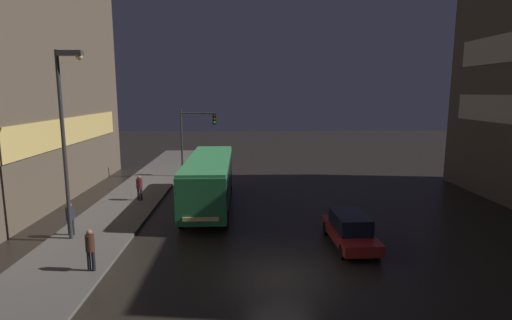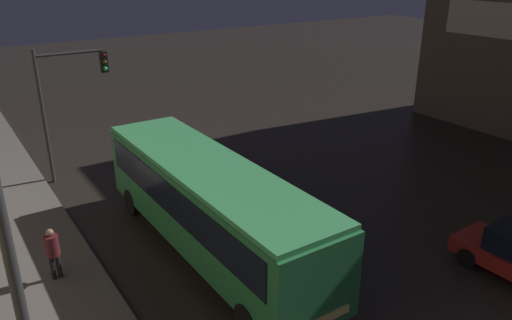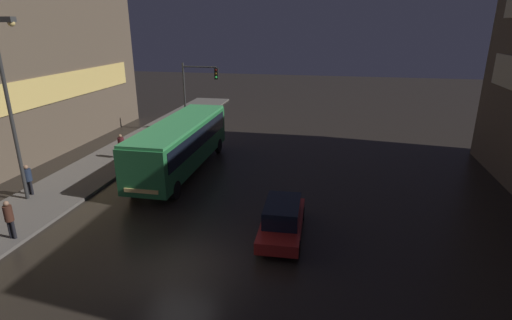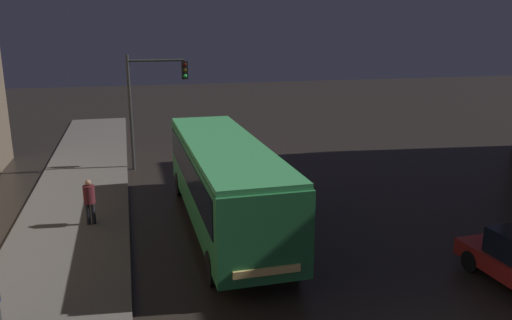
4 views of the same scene
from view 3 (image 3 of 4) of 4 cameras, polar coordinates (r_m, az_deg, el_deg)
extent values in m
plane|color=black|center=(15.92, -11.17, -14.84)|extent=(120.00, 120.00, 0.00)
cube|color=#56514C|center=(27.81, -20.77, -0.51)|extent=(4.00, 48.00, 0.15)
cube|color=#EAC66B|center=(29.80, -28.02, 8.76)|extent=(0.24, 20.69, 1.80)
cube|color=#236B38|center=(24.86, -10.69, 2.30)|extent=(2.62, 10.94, 2.45)
cube|color=black|center=(24.73, -10.76, 3.35)|extent=(2.68, 10.07, 1.10)
cube|color=#399252|center=(24.53, -10.88, 5.22)|extent=(2.57, 10.72, 0.16)
cube|color=#F4CC72|center=(20.44, -16.09, -4.29)|extent=(1.80, 0.11, 0.20)
cylinder|color=black|center=(21.32, -11.44, -4.24)|extent=(0.26, 1.00, 1.00)
cylinder|color=black|center=(22.29, -17.10, -3.68)|extent=(0.26, 1.00, 1.00)
cylinder|color=black|center=(28.53, -5.39, 2.05)|extent=(0.26, 1.00, 1.00)
cylinder|color=black|center=(29.26, -9.85, 2.28)|extent=(0.26, 1.00, 1.00)
cube|color=maroon|center=(17.50, 3.75, -9.07)|extent=(1.85, 4.53, 0.50)
cube|color=black|center=(17.21, 3.79, -7.24)|extent=(1.53, 2.51, 0.75)
cylinder|color=black|center=(16.23, 5.94, -12.50)|extent=(0.22, 0.65, 0.64)
cylinder|color=black|center=(16.36, 0.39, -12.09)|extent=(0.22, 0.65, 0.64)
cylinder|color=black|center=(18.93, 6.58, -7.66)|extent=(0.22, 0.65, 0.64)
cylinder|color=black|center=(19.04, 1.87, -7.36)|extent=(0.22, 0.65, 0.64)
cylinder|color=black|center=(24.32, -29.75, -3.42)|extent=(0.14, 0.14, 0.78)
cylinder|color=black|center=(24.20, -29.42, -3.47)|extent=(0.14, 0.14, 0.78)
cylinder|color=#1E283D|center=(24.03, -29.86, -1.87)|extent=(0.50, 0.50, 0.65)
sphere|color=#8C664C|center=(23.90, -30.03, -0.89)|extent=(0.22, 0.22, 0.22)
cylinder|color=black|center=(19.92, -31.71, -8.42)|extent=(0.14, 0.14, 0.81)
cylinder|color=black|center=(19.80, -31.33, -8.50)|extent=(0.14, 0.14, 0.81)
cylinder|color=#422319|center=(19.57, -31.89, -6.50)|extent=(0.42, 0.42, 0.68)
sphere|color=#8C664C|center=(19.40, -32.12, -5.30)|extent=(0.22, 0.22, 0.22)
cylinder|color=black|center=(28.23, -18.75, 1.00)|extent=(0.14, 0.14, 0.79)
cylinder|color=black|center=(28.14, -18.43, 0.98)|extent=(0.14, 0.14, 0.79)
cylinder|color=#4C191E|center=(27.98, -18.74, 2.40)|extent=(0.57, 0.57, 0.66)
sphere|color=#8C664C|center=(27.86, -18.83, 3.27)|extent=(0.22, 0.22, 0.22)
cylinder|color=#2D2D2D|center=(33.69, -10.14, 8.63)|extent=(0.16, 0.16, 5.78)
cylinder|color=#2D2D2D|center=(32.86, -8.09, 13.05)|extent=(2.78, 0.12, 0.12)
cube|color=black|center=(32.49, -5.68, 12.18)|extent=(0.30, 0.24, 0.90)
sphere|color=#390706|center=(32.32, -5.76, 12.65)|extent=(0.18, 0.18, 0.18)
sphere|color=#3B2B07|center=(32.35, -5.75, 12.15)|extent=(0.18, 0.18, 0.18)
sphere|color=green|center=(32.39, -5.73, 11.66)|extent=(0.18, 0.18, 0.18)
cylinder|color=#2D2D2D|center=(22.71, -31.65, 5.61)|extent=(0.18, 0.18, 8.92)
cube|color=#383838|center=(21.92, -32.45, 16.59)|extent=(1.10, 0.36, 0.24)
sphere|color=#F4CC72|center=(21.65, -31.57, 16.34)|extent=(0.32, 0.32, 0.32)
camera|label=1|loc=(7.49, -94.45, -14.56)|focal=28.00mm
camera|label=2|loc=(18.30, -49.92, 13.46)|focal=35.00mm
camera|label=4|loc=(13.51, -54.27, 3.22)|focal=35.00mm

